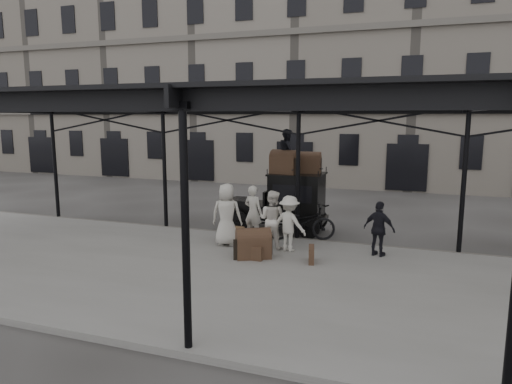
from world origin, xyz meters
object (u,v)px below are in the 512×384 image
taxi (288,200)px  steamer_trunk_platform (253,245)px  porter_left (253,212)px  steamer_trunk_roof_near (285,164)px  porter_official (379,229)px  bicycle (301,223)px

taxi → steamer_trunk_platform: size_ratio=3.71×
porter_left → steamer_trunk_roof_near: 2.24m
taxi → porter_left: size_ratio=2.04×
taxi → steamer_trunk_platform: taxi is taller
steamer_trunk_platform → porter_official: bearing=-6.7°
porter_official → bicycle: size_ratio=0.73×
taxi → bicycle: 1.73m
taxi → porter_left: bearing=-111.8°
porter_left → bicycle: (1.55, 0.36, -0.31)m
porter_left → taxi: bearing=-97.6°
taxi → porter_left: 1.94m
porter_left → bicycle: porter_left is taller
taxi → steamer_trunk_roof_near: steamer_trunk_roof_near is taller
bicycle → steamer_trunk_roof_near: steamer_trunk_roof_near is taller
porter_left → bicycle: 1.62m
porter_official → steamer_trunk_roof_near: 4.39m
steamer_trunk_roof_near → porter_left: bearing=-100.9°
porter_left → steamer_trunk_platform: size_ratio=1.82×
porter_left → steamer_trunk_roof_near: steamer_trunk_roof_near is taller
porter_official → steamer_trunk_roof_near: steamer_trunk_roof_near is taller
porter_left → porter_official: 4.15m
taxi → porter_official: 4.17m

